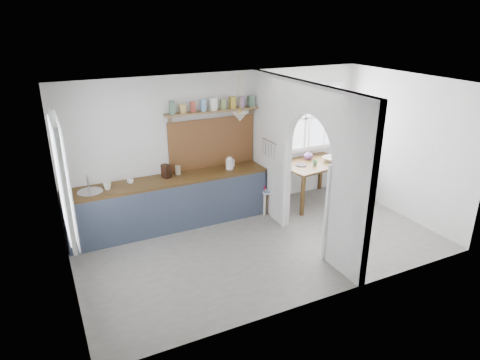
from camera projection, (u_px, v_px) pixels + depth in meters
name	position (u px, v px, depth m)	size (l,w,h in m)	color
floor	(262.00, 245.00, 7.02)	(5.80, 3.20, 0.01)	gray
ceiling	(266.00, 85.00, 6.08)	(5.80, 3.20, 0.01)	silver
walls	(264.00, 170.00, 6.55)	(5.81, 3.21, 2.60)	silver
partition	(301.00, 154.00, 6.83)	(0.12, 3.20, 2.60)	silver
kitchen_window	(60.00, 179.00, 5.25)	(0.10, 1.16, 1.50)	white
nook_window	(306.00, 118.00, 8.48)	(1.76, 0.10, 1.30)	white
counter	(170.00, 202.00, 7.51)	(3.50, 0.60, 0.90)	#482F16
sink	(90.00, 192.00, 6.80)	(0.40, 0.40, 0.02)	beige
backsplash	(212.00, 143.00, 7.77)	(1.65, 0.03, 0.90)	brown
shelf	(213.00, 108.00, 7.45)	(1.75, 0.20, 0.21)	olive
pendant_lamp	(240.00, 117.00, 7.36)	(0.26, 0.26, 0.16)	silver
utensil_rail	(270.00, 141.00, 7.50)	(0.02, 0.02, 0.50)	beige
dining_table	(312.00, 182.00, 8.50)	(1.32, 0.88, 0.82)	#482F16
chair_left	(272.00, 188.00, 8.05)	(0.44, 0.44, 0.96)	white
chair_right	(354.00, 173.00, 8.84)	(0.42, 0.42, 0.91)	white
kettle	(230.00, 163.00, 7.75)	(0.19, 0.15, 0.22)	white
mug_a	(107.00, 186.00, 6.86)	(0.13, 0.13, 0.12)	white
mug_b	(130.00, 181.00, 7.11)	(0.11, 0.11, 0.08)	white
knife_block	(166.00, 171.00, 7.33)	(0.11, 0.15, 0.24)	black
jar	(178.00, 170.00, 7.50)	(0.10, 0.10, 0.16)	gray
towel_magenta	(264.00, 201.00, 7.99)	(0.02, 0.03, 0.61)	#B61E4C
towel_orange	(265.00, 203.00, 7.97)	(0.02, 0.03, 0.54)	gold
bowl	(332.00, 159.00, 8.43)	(0.34, 0.34, 0.08)	beige
table_cup	(315.00, 163.00, 8.19)	(0.10, 0.10, 0.09)	#477C4D
plate	(301.00, 165.00, 8.19)	(0.21, 0.21, 0.02)	black
vase	(308.00, 155.00, 8.51)	(0.18, 0.18, 0.19)	#754681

